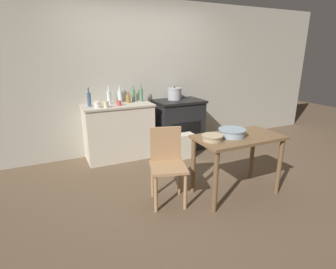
{
  "coord_description": "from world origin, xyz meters",
  "views": [
    {
      "loc": [
        -1.5,
        -2.8,
        1.69
      ],
      "look_at": [
        0.0,
        0.4,
        0.59
      ],
      "focal_mm": 28.0,
      "sensor_mm": 36.0,
      "label": 1
    }
  ],
  "objects_px": {
    "bottle_far_left": "(141,95)",
    "cup_far_right": "(119,103)",
    "mixing_bowl_large": "(212,137)",
    "bottle_center_right": "(109,97)",
    "cup_mid_right": "(97,105)",
    "work_table": "(238,146)",
    "chair": "(167,163)",
    "bottle_center": "(89,99)",
    "mixing_bowl_small": "(232,132)",
    "bottle_mid_left": "(133,95)",
    "stock_pot": "(175,94)",
    "bottle_left": "(128,99)",
    "bottle_center_left": "(120,96)",
    "flour_sack": "(185,146)",
    "stove": "(179,125)",
    "cup_right": "(106,104)"
  },
  "relations": [
    {
      "from": "chair",
      "to": "bottle_center_right",
      "type": "xyz_separation_m",
      "value": [
        -0.25,
        1.67,
        0.54
      ]
    },
    {
      "from": "cup_far_right",
      "to": "mixing_bowl_large",
      "type": "bearing_deg",
      "value": -70.18
    },
    {
      "from": "work_table",
      "to": "bottle_far_left",
      "type": "bearing_deg",
      "value": 105.99
    },
    {
      "from": "stock_pot",
      "to": "bottle_center_right",
      "type": "relative_size",
      "value": 0.88
    },
    {
      "from": "bottle_center_right",
      "to": "bottle_mid_left",
      "type": "bearing_deg",
      "value": 8.36
    },
    {
      "from": "stove",
      "to": "flour_sack",
      "type": "bearing_deg",
      "value": -103.02
    },
    {
      "from": "mixing_bowl_large",
      "to": "cup_right",
      "type": "xyz_separation_m",
      "value": [
        -0.83,
        1.6,
        0.16
      ]
    },
    {
      "from": "bottle_center_left",
      "to": "flour_sack",
      "type": "bearing_deg",
      "value": -36.27
    },
    {
      "from": "bottle_far_left",
      "to": "bottle_center",
      "type": "bearing_deg",
      "value": -174.29
    },
    {
      "from": "mixing_bowl_large",
      "to": "mixing_bowl_small",
      "type": "xyz_separation_m",
      "value": [
        0.3,
        0.03,
        0.01
      ]
    },
    {
      "from": "work_table",
      "to": "chair",
      "type": "height_order",
      "value": "chair"
    },
    {
      "from": "flour_sack",
      "to": "bottle_far_left",
      "type": "xyz_separation_m",
      "value": [
        -0.55,
        0.58,
        0.81
      ]
    },
    {
      "from": "bottle_center",
      "to": "cup_mid_right",
      "type": "distance_m",
      "value": 0.19
    },
    {
      "from": "chair",
      "to": "bottle_center_left",
      "type": "xyz_separation_m",
      "value": [
        -0.05,
        1.74,
        0.53
      ]
    },
    {
      "from": "stove",
      "to": "bottle_center_right",
      "type": "bearing_deg",
      "value": 173.45
    },
    {
      "from": "cup_mid_right",
      "to": "cup_far_right",
      "type": "distance_m",
      "value": 0.34
    },
    {
      "from": "mixing_bowl_large",
      "to": "bottle_center_right",
      "type": "distance_m",
      "value": 2.03
    },
    {
      "from": "chair",
      "to": "bottle_mid_left",
      "type": "xyz_separation_m",
      "value": [
        0.18,
        1.74,
        0.53
      ]
    },
    {
      "from": "stock_pot",
      "to": "bottle_center_right",
      "type": "bearing_deg",
      "value": 176.69
    },
    {
      "from": "stove",
      "to": "bottle_center_left",
      "type": "distance_m",
      "value": 1.16
    },
    {
      "from": "bottle_left",
      "to": "bottle_center_left",
      "type": "relative_size",
      "value": 0.65
    },
    {
      "from": "chair",
      "to": "mixing_bowl_small",
      "type": "distance_m",
      "value": 0.84
    },
    {
      "from": "bottle_far_left",
      "to": "cup_far_right",
      "type": "height_order",
      "value": "bottle_far_left"
    },
    {
      "from": "bottle_center_right",
      "to": "bottle_far_left",
      "type": "bearing_deg",
      "value": -0.01
    },
    {
      "from": "mixing_bowl_small",
      "to": "cup_mid_right",
      "type": "xyz_separation_m",
      "value": [
        -1.24,
        1.62,
        0.15
      ]
    },
    {
      "from": "bottle_center",
      "to": "cup_right",
      "type": "relative_size",
      "value": 2.98
    },
    {
      "from": "work_table",
      "to": "cup_far_right",
      "type": "bearing_deg",
      "value": 120.3
    },
    {
      "from": "work_table",
      "to": "mixing_bowl_large",
      "type": "distance_m",
      "value": 0.41
    },
    {
      "from": "stove",
      "to": "cup_mid_right",
      "type": "bearing_deg",
      "value": -175.79
    },
    {
      "from": "bottle_center_right",
      "to": "stove",
      "type": "bearing_deg",
      "value": -6.55
    },
    {
      "from": "bottle_center",
      "to": "work_table",
      "type": "bearing_deg",
      "value": -51.85
    },
    {
      "from": "mixing_bowl_large",
      "to": "bottle_center",
      "type": "relative_size",
      "value": 0.84
    },
    {
      "from": "work_table",
      "to": "bottle_center_right",
      "type": "relative_size",
      "value": 3.62
    },
    {
      "from": "work_table",
      "to": "stock_pot",
      "type": "bearing_deg",
      "value": 88.15
    },
    {
      "from": "work_table",
      "to": "stock_pot",
      "type": "xyz_separation_m",
      "value": [
        0.06,
        1.82,
        0.38
      ]
    },
    {
      "from": "flour_sack",
      "to": "stock_pot",
      "type": "height_order",
      "value": "stock_pot"
    },
    {
      "from": "bottle_center",
      "to": "cup_far_right",
      "type": "distance_m",
      "value": 0.45
    },
    {
      "from": "bottle_left",
      "to": "bottle_center",
      "type": "height_order",
      "value": "bottle_center"
    },
    {
      "from": "bottle_far_left",
      "to": "bottle_center_right",
      "type": "height_order",
      "value": "bottle_center_right"
    },
    {
      "from": "cup_mid_right",
      "to": "cup_far_right",
      "type": "bearing_deg",
      "value": 6.54
    },
    {
      "from": "mixing_bowl_large",
      "to": "mixing_bowl_small",
      "type": "distance_m",
      "value": 0.3
    },
    {
      "from": "bottle_far_left",
      "to": "bottle_center_right",
      "type": "distance_m",
      "value": 0.55
    },
    {
      "from": "stove",
      "to": "bottle_center",
      "type": "bearing_deg",
      "value": 178.12
    },
    {
      "from": "bottle_mid_left",
      "to": "bottle_center",
      "type": "distance_m",
      "value": 0.77
    },
    {
      "from": "chair",
      "to": "bottle_left",
      "type": "xyz_separation_m",
      "value": [
        0.06,
        1.64,
        0.49
      ]
    },
    {
      "from": "work_table",
      "to": "bottle_center_left",
      "type": "bearing_deg",
      "value": 114.34
    },
    {
      "from": "work_table",
      "to": "cup_mid_right",
      "type": "distance_m",
      "value": 2.13
    },
    {
      "from": "mixing_bowl_small",
      "to": "flour_sack",
      "type": "bearing_deg",
      "value": 86.12
    },
    {
      "from": "cup_mid_right",
      "to": "stock_pot",
      "type": "bearing_deg",
      "value": 7.28
    },
    {
      "from": "stove",
      "to": "mixing_bowl_small",
      "type": "relative_size",
      "value": 2.81
    }
  ]
}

